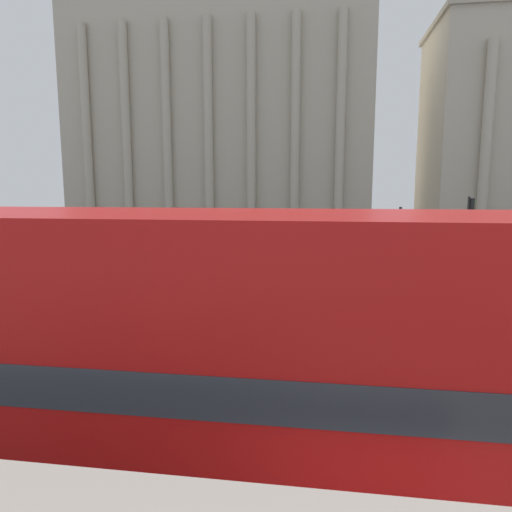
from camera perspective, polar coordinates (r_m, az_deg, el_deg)
name	(u,v)px	position (r m, az deg, el deg)	size (l,w,h in m)	color
double_decker_bus	(314,372)	(5.64, 7.31, -14.22)	(10.39, 2.70, 4.25)	black
plaza_building_left	(224,117)	(55.99, -4.02, 16.96)	(33.66, 15.64, 25.59)	#B2A893
traffic_light_mid	(401,237)	(20.37, 17.68, 2.23)	(0.42, 0.24, 3.74)	black
traffic_light_far	(469,222)	(28.52, 25.06, 3.90)	(0.42, 0.24, 4.06)	black
car_navy	(317,247)	(29.95, 7.69, 1.07)	(4.20, 1.93, 1.35)	black
car_white	(364,255)	(27.10, 13.29, 0.14)	(4.20, 1.93, 1.35)	black
pedestrian_grey	(301,240)	(30.86, 5.68, 1.98)	(0.32, 0.32, 1.81)	#282B33
pedestrian_red	(347,236)	(34.57, 11.30, 2.48)	(0.32, 0.32, 1.74)	#282B33
pedestrian_blue	(164,285)	(16.98, -11.49, -3.53)	(0.32, 0.32, 1.80)	#282B33
pedestrian_white	(436,253)	(27.05, 21.55, 0.39)	(0.32, 0.32, 1.73)	#282B33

